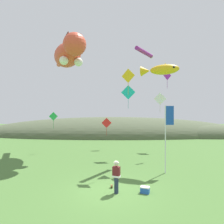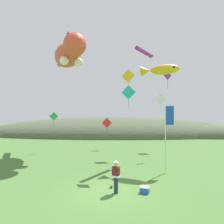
# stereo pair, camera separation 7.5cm
# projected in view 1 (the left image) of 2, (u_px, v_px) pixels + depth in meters

# --- Properties ---
(ground_plane) EXTENTS (120.00, 120.00, 0.00)m
(ground_plane) POSITION_uv_depth(u_px,v_px,m) (112.00, 191.00, 11.29)
(ground_plane) COLOR #477033
(distant_hill_ridge) EXTENTS (53.40, 15.36, 6.86)m
(distant_hill_ridge) POSITION_uv_depth(u_px,v_px,m) (120.00, 135.00, 38.78)
(distant_hill_ridge) COLOR #4C563D
(distant_hill_ridge) RESTS_ON ground
(festival_attendant) EXTENTS (0.49, 0.41, 1.77)m
(festival_attendant) POSITION_uv_depth(u_px,v_px,m) (116.00, 176.00, 11.05)
(festival_attendant) COLOR #232D47
(festival_attendant) RESTS_ON ground
(kite_spool) EXTENTS (0.12, 0.22, 0.22)m
(kite_spool) POSITION_uv_depth(u_px,v_px,m) (112.00, 186.00, 11.82)
(kite_spool) COLOR olive
(kite_spool) RESTS_ON ground
(picnic_cooler) EXTENTS (0.57, 0.48, 0.36)m
(picnic_cooler) POSITION_uv_depth(u_px,v_px,m) (145.00, 190.00, 11.08)
(picnic_cooler) COLOR blue
(picnic_cooler) RESTS_ON ground
(festival_banner_pole) EXTENTS (0.66, 0.08, 4.99)m
(festival_banner_pole) POSITION_uv_depth(u_px,v_px,m) (167.00, 129.00, 14.67)
(festival_banner_pole) COLOR silver
(festival_banner_pole) RESTS_ON ground
(kite_giant_cat) EXTENTS (4.93, 8.78, 2.87)m
(kite_giant_cat) POSITION_uv_depth(u_px,v_px,m) (69.00, 54.00, 20.95)
(kite_giant_cat) COLOR #E04C33
(kite_fish_windsock) EXTENTS (3.24, 1.98, 0.97)m
(kite_fish_windsock) POSITION_uv_depth(u_px,v_px,m) (160.00, 70.00, 16.57)
(kite_fish_windsock) COLOR gold
(kite_tube_streamer) EXTENTS (2.10, 2.86, 0.44)m
(kite_tube_streamer) POSITION_uv_depth(u_px,v_px,m) (145.00, 52.00, 18.46)
(kite_tube_streamer) COLOR #8C268C
(kite_diamond_violet) EXTENTS (0.93, 0.40, 1.90)m
(kite_diamond_violet) POSITION_uv_depth(u_px,v_px,m) (167.00, 76.00, 20.81)
(kite_diamond_violet) COLOR purple
(kite_diamond_red) EXTENTS (1.23, 0.05, 2.13)m
(kite_diamond_red) POSITION_uv_depth(u_px,v_px,m) (107.00, 123.00, 24.18)
(kite_diamond_red) COLOR red
(kite_diamond_white) EXTENTS (1.34, 0.70, 2.40)m
(kite_diamond_white) POSITION_uv_depth(u_px,v_px,m) (160.00, 99.00, 23.78)
(kite_diamond_white) COLOR white
(kite_diamond_teal) EXTENTS (1.44, 0.34, 2.37)m
(kite_diamond_teal) POSITION_uv_depth(u_px,v_px,m) (128.00, 92.00, 20.38)
(kite_diamond_teal) COLOR #19BFBF
(kite_diamond_green) EXTENTS (0.86, 0.53, 1.89)m
(kite_diamond_green) POSITION_uv_depth(u_px,v_px,m) (53.00, 117.00, 22.69)
(kite_diamond_green) COLOR green
(kite_diamond_gold) EXTENTS (0.97, 0.55, 2.00)m
(kite_diamond_gold) POSITION_uv_depth(u_px,v_px,m) (128.00, 76.00, 15.26)
(kite_diamond_gold) COLOR yellow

